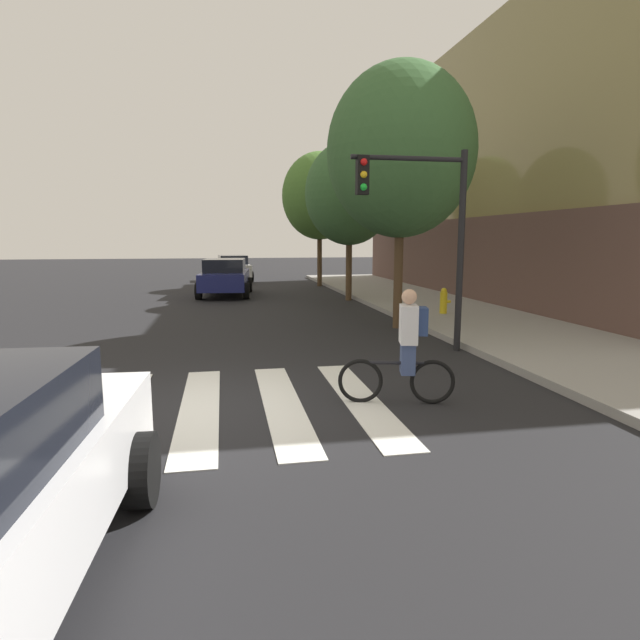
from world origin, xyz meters
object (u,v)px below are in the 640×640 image
sedan_mid (225,277)px  cyclist (406,347)px  sedan_far (233,267)px  street_tree_far (320,196)px  fire_hydrant (444,301)px  traffic_light_near (424,216)px  street_tree_mid (349,194)px  street_tree_near (401,152)px

sedan_mid → cyclist: size_ratio=2.77×
sedan_far → street_tree_far: bearing=-46.4°
street_tree_far → fire_hydrant: bearing=-81.5°
traffic_light_near → street_tree_mid: bearing=85.6°
street_tree_mid → cyclist: bearing=-100.0°
sedan_mid → sedan_far: size_ratio=1.07×
cyclist → fire_hydrant: size_ratio=2.17×
street_tree_far → street_tree_near: bearing=-91.0°
street_tree_near → street_tree_far: 12.90m
street_tree_mid → fire_hydrant: bearing=-71.6°
sedan_far → street_tree_mid: (4.30, -10.86, 3.36)m
sedan_mid → cyclist: bearing=-80.9°
street_tree_far → sedan_far: bearing=133.6°
street_tree_far → street_tree_mid: bearing=-90.0°
sedan_mid → sedan_far: bearing=86.7°
fire_hydrant → street_tree_near: street_tree_near is taller
cyclist → fire_hydrant: bearing=62.7°
sedan_mid → street_tree_near: size_ratio=0.68×
cyclist → traffic_light_near: bearing=65.0°
traffic_light_near → street_tree_near: bearing=80.4°
fire_hydrant → sedan_far: bearing=110.6°
sedan_far → fire_hydrant: sedan_far is taller
traffic_light_near → street_tree_mid: 9.74m
street_tree_mid → street_tree_far: (0.00, 6.33, 0.40)m
cyclist → traffic_light_near: 4.16m
cyclist → street_tree_mid: bearing=80.0°
traffic_light_near → fire_hydrant: size_ratio=5.38×
fire_hydrant → street_tree_far: size_ratio=0.12×
fire_hydrant → cyclist: bearing=-117.3°
sedan_mid → cyclist: cyclist is taller
traffic_light_near → street_tree_far: 16.07m
street_tree_near → street_tree_mid: (0.23, 6.57, -0.52)m
fire_hydrant → street_tree_mid: 6.52m
sedan_mid → traffic_light_near: traffic_light_near is taller
traffic_light_near → fire_hydrant: 5.61m
traffic_light_near → fire_hydrant: bearing=61.1°
sedan_far → cyclist: size_ratio=2.58×
sedan_mid → street_tree_far: size_ratio=0.70×
cyclist → street_tree_mid: 13.53m
cyclist → traffic_light_near: (1.53, 3.29, 2.02)m
sedan_mid → street_tree_near: 10.93m
cyclist → street_tree_far: size_ratio=0.25×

